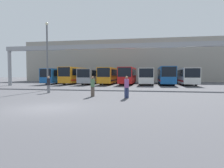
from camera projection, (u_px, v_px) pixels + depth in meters
name	position (u px, v px, depth m)	size (l,w,h in m)	color
ground_plane	(46.00, 108.00, 11.71)	(200.00, 200.00, 0.00)	#47474C
building_backdrop	(129.00, 62.00, 58.46)	(58.51, 12.00, 11.26)	gray
overhead_gantry	(111.00, 50.00, 31.26)	(36.51, 0.80, 6.69)	gray
bus_slot_0	(59.00, 75.00, 42.02)	(2.48, 11.53, 3.04)	#1959A5
bus_slot_1	(75.00, 74.00, 41.06)	(2.53, 10.95, 3.33)	orange
bus_slot_2	(93.00, 75.00, 41.14)	(2.58, 12.45, 2.98)	#999EA5
bus_slot_3	(109.00, 75.00, 39.45)	(2.52, 10.39, 3.19)	orange
bus_slot_4	(128.00, 75.00, 39.34)	(2.54, 11.53, 3.24)	red
bus_slot_5	(147.00, 75.00, 37.95)	(2.58, 10.06, 3.05)	silver
bus_slot_6	(166.00, 75.00, 38.33)	(2.61, 12.21, 3.31)	#1959A5
bus_slot_7	(186.00, 75.00, 37.59)	(2.63, 12.04, 3.04)	silver
pedestrian_mid_right	(49.00, 84.00, 21.15)	(0.37, 0.37, 1.76)	gray
pedestrian_far_center	(127.00, 86.00, 16.57)	(0.38, 0.38, 1.83)	navy
pedestrian_mid_left	(93.00, 86.00, 17.74)	(0.37, 0.37, 1.80)	brown
lamp_post	(47.00, 54.00, 24.38)	(0.36, 0.36, 8.30)	#595B60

